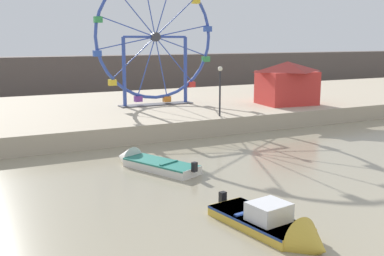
% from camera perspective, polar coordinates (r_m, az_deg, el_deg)
% --- Properties ---
extents(quay_promenade, '(110.00, 18.75, 1.15)m').
position_cam_1_polar(quay_promenade, '(38.76, -3.57, 2.37)').
color(quay_promenade, '#B7A88E').
rests_on(quay_promenade, ground_plane).
extents(distant_town_skyline, '(140.00, 3.00, 4.40)m').
position_cam_1_polar(distant_town_skyline, '(55.47, -10.95, 6.44)').
color(distant_town_skyline, '#564C47').
rests_on(distant_town_skyline, ground_plane).
extents(motorboat_white_red_stripe, '(3.26, 5.18, 1.29)m').
position_cam_1_polar(motorboat_white_red_stripe, '(23.38, -5.58, -4.19)').
color(motorboat_white_red_stripe, silver).
rests_on(motorboat_white_red_stripe, ground_plane).
extents(motorboat_mustard_yellow, '(2.21, 4.97, 1.54)m').
position_cam_1_polar(motorboat_mustard_yellow, '(15.62, 10.71, -12.00)').
color(motorboat_mustard_yellow, gold).
rests_on(motorboat_mustard_yellow, ground_plane).
extents(ferris_wheel_blue_frame, '(9.76, 1.20, 10.11)m').
position_cam_1_polar(ferris_wheel_blue_frame, '(36.63, -4.53, 10.74)').
color(ferris_wheel_blue_frame, '#334CA8').
rests_on(ferris_wheel_blue_frame, quay_promenade).
extents(carnival_booth_red_striped, '(4.83, 4.04, 3.40)m').
position_cam_1_polar(carnival_booth_red_striped, '(37.86, 11.56, 5.54)').
color(carnival_booth_red_striped, red).
rests_on(carnival_booth_red_striped, quay_promenade).
extents(promenade_lamp_near, '(0.32, 0.32, 3.35)m').
position_cam_1_polar(promenade_lamp_near, '(31.22, 3.46, 5.52)').
color(promenade_lamp_near, '#2D2D33').
rests_on(promenade_lamp_near, quay_promenade).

